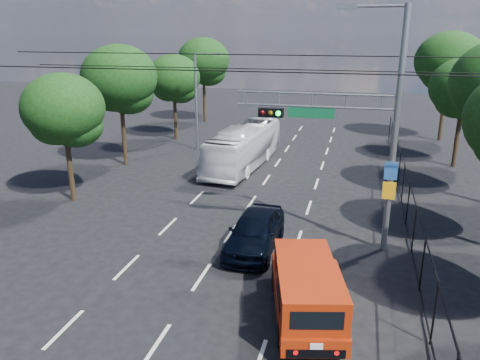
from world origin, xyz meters
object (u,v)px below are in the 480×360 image
(navy_hatchback, at_px, (255,231))
(white_van, at_px, (219,165))
(signal_mast, at_px, (363,122))
(white_bus, at_px, (244,147))
(red_pickup, at_px, (306,289))

(navy_hatchback, height_order, white_van, navy_hatchback)
(signal_mast, height_order, white_van, signal_mast)
(white_bus, relative_size, white_van, 2.29)
(signal_mast, xyz_separation_m, white_van, (-8.28, 8.01, -4.55))
(signal_mast, distance_m, red_pickup, 7.13)
(signal_mast, relative_size, white_van, 2.26)
(signal_mast, height_order, red_pickup, signal_mast)
(white_van, bearing_deg, white_bus, 67.24)
(red_pickup, relative_size, white_van, 1.28)
(signal_mast, relative_size, red_pickup, 1.77)
(navy_hatchback, relative_size, white_bus, 0.49)
(red_pickup, xyz_separation_m, navy_hatchback, (-2.58, 4.34, -0.22))
(white_bus, bearing_deg, navy_hatchback, -68.97)
(navy_hatchback, xyz_separation_m, white_van, (-4.37, 9.25, -0.10))
(navy_hatchback, height_order, white_bus, white_bus)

